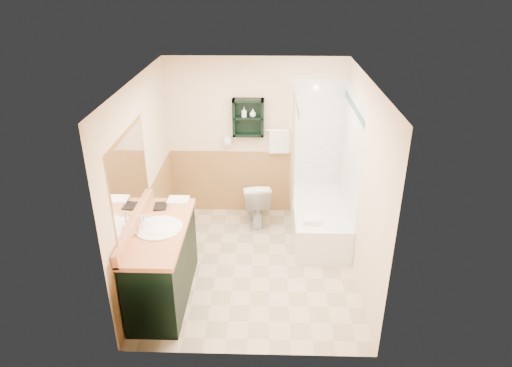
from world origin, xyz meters
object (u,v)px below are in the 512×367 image
object	(u,v)px
toilet	(255,202)
wall_shelf	(248,118)
bathtub	(319,220)
vanity_book	(153,200)
hair_dryer	(228,140)
soap_bottle_a	(244,115)
vanity	(163,263)
soap_bottle_b	(253,114)

from	to	relation	value
toilet	wall_shelf	bearing A→B (deg)	-77.95
bathtub	vanity_book	distance (m)	2.40
bathtub	vanity_book	xyz separation A→B (m)	(-2.08, -0.91, 0.77)
hair_dryer	soap_bottle_a	size ratio (longest dim) A/B	1.70
vanity	bathtub	world-z (taller)	vanity
wall_shelf	soap_bottle_b	world-z (taller)	wall_shelf
vanity_book	soap_bottle_a	xyz separation A→B (m)	(1.00, 1.54, 0.58)
bathtub	soap_bottle_b	world-z (taller)	soap_bottle_b
soap_bottle_b	toilet	bearing A→B (deg)	-81.58
vanity_book	toilet	bearing A→B (deg)	41.35
bathtub	toilet	bearing A→B (deg)	159.82
vanity	soap_bottle_a	xyz separation A→B (m)	(0.84, 2.03, 1.14)
vanity_book	vanity	bearing A→B (deg)	-76.61
wall_shelf	hair_dryer	bearing A→B (deg)	175.24
wall_shelf	toilet	xyz separation A→B (m)	(0.11, -0.30, -1.21)
wall_shelf	hair_dryer	xyz separation A→B (m)	(-0.30, 0.02, -0.35)
vanity	hair_dryer	bearing A→B (deg)	73.87
soap_bottle_a	vanity_book	bearing A→B (deg)	-123.03
hair_dryer	soap_bottle_a	world-z (taller)	soap_bottle_a
vanity	soap_bottle_b	world-z (taller)	soap_bottle_b
hair_dryer	wall_shelf	bearing A→B (deg)	-4.76
bathtub	vanity_book	size ratio (longest dim) A/B	7.34
wall_shelf	bathtub	size ratio (longest dim) A/B	0.37
wall_shelf	soap_bottle_a	distance (m)	0.07
hair_dryer	bathtub	size ratio (longest dim) A/B	0.16
toilet	hair_dryer	bearing A→B (deg)	-46.67
hair_dryer	toilet	world-z (taller)	hair_dryer
wall_shelf	vanity	world-z (taller)	wall_shelf
bathtub	soap_bottle_b	size ratio (longest dim) A/B	13.09
vanity	toilet	bearing A→B (deg)	59.81
vanity	toilet	distance (m)	2.00
vanity	soap_bottle_b	bearing A→B (deg)	64.64
hair_dryer	soap_bottle_b	xyz separation A→B (m)	(0.37, -0.03, 0.41)
bathtub	vanity_book	bearing A→B (deg)	-156.51
wall_shelf	vanity	distance (m)	2.47
hair_dryer	vanity	xyz separation A→B (m)	(-0.59, -2.06, -0.74)
vanity_book	soap_bottle_b	xyz separation A→B (m)	(1.13, 1.54, 0.59)
bathtub	toilet	size ratio (longest dim) A/B	2.13
soap_bottle_a	vanity	bearing A→B (deg)	-112.44
wall_shelf	hair_dryer	distance (m)	0.46
vanity	vanity_book	world-z (taller)	vanity_book
vanity	bathtub	size ratio (longest dim) A/B	0.97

